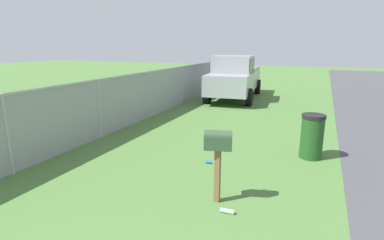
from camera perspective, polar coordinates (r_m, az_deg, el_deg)
mailbox at (r=4.97m, az=4.92°, el=-4.88°), size 0.31×0.49×1.25m
pickup_truck at (r=14.96m, az=7.99°, el=8.17°), size 5.53×2.52×2.09m
trash_bin at (r=7.58m, az=21.62°, el=-2.86°), size 0.53×0.53×1.04m
fence_section at (r=9.98m, az=-11.99°, el=3.98°), size 19.40×0.07×1.67m
litter_bottle_near_hydrant at (r=5.04m, az=6.66°, el=-16.65°), size 0.07×0.22×0.07m
litter_can_by_mailbox at (r=6.87m, az=3.13°, el=-7.90°), size 0.08×0.13×0.07m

